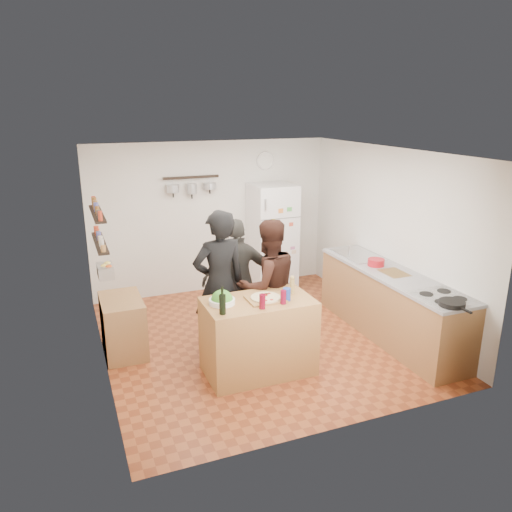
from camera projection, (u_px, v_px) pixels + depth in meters
name	position (u px, v px, depth m)	size (l,w,h in m)	color
room_shell	(248.00, 243.00, 6.76)	(4.20, 4.20, 4.20)	brown
prep_island	(258.00, 336.00, 5.83)	(1.25, 0.72, 0.91)	#A7703D
pizza_board	(266.00, 299.00, 5.71)	(0.42, 0.34, 0.02)	olive
pizza	(266.00, 297.00, 5.70)	(0.34, 0.34, 0.02)	beige
salad_bowl	(222.00, 301.00, 5.59)	(0.29, 0.29, 0.06)	white
wine_bottle	(222.00, 304.00, 5.30)	(0.07, 0.07, 0.22)	black
wine_glass_near	(262.00, 301.00, 5.45)	(0.07, 0.07, 0.17)	#5A0718
wine_glass_far	(283.00, 297.00, 5.58)	(0.07, 0.07, 0.16)	#5F081F
pepper_mill	(292.00, 286.00, 5.88)	(0.06, 0.06, 0.18)	olive
salt_canister	(287.00, 294.00, 5.68)	(0.09, 0.09, 0.14)	navy
person_left	(220.00, 284.00, 6.15)	(0.68, 0.45, 1.87)	black
person_center	(268.00, 286.00, 6.30)	(0.83, 0.65, 1.72)	black
person_back	(238.00, 279.00, 6.65)	(0.96, 0.40, 1.64)	#2F2D29
counter_run	(390.00, 305.00, 6.76)	(0.63, 2.63, 0.90)	#9E7042
stove_top	(443.00, 297.00, 5.78)	(0.60, 0.62, 0.02)	white
skillet	(452.00, 303.00, 5.51)	(0.29, 0.29, 0.06)	black
sink	(358.00, 255.00, 7.38)	(0.50, 0.80, 0.03)	silver
cutting_board	(394.00, 273.00, 6.60)	(0.30, 0.40, 0.02)	olive
red_bowl	(376.00, 262.00, 6.87)	(0.23, 0.23, 0.10)	#AB131D
fridge	(272.00, 238.00, 8.41)	(0.70, 0.68, 1.80)	white
wall_clock	(265.00, 161.00, 8.34)	(0.30, 0.30, 0.03)	silver
spice_shelf_lower	(100.00, 243.00, 5.84)	(0.12, 1.00, 0.03)	black
spice_shelf_upper	(97.00, 214.00, 5.74)	(0.12, 1.00, 0.03)	black
produce_basket	(105.00, 271.00, 5.96)	(0.18, 0.35, 0.14)	silver
side_table	(123.00, 326.00, 6.32)	(0.50, 0.80, 0.73)	olive
pot_rack	(191.00, 177.00, 7.87)	(0.90, 0.04, 0.04)	black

